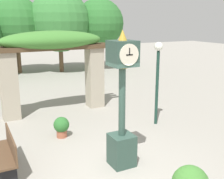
{
  "coord_description": "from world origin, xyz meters",
  "views": [
    {
      "loc": [
        -2.76,
        -5.09,
        3.42
      ],
      "look_at": [
        0.26,
        0.77,
        1.76
      ],
      "focal_mm": 45.0,
      "sensor_mm": 36.0,
      "label": 1
    }
  ],
  "objects_px": {
    "park_bench": "(6,153)",
    "pedestal_clock": "(122,107)",
    "lamp_post": "(158,69)",
    "potted_plant_near_left": "(61,126)"
  },
  "relations": [
    {
      "from": "park_bench",
      "to": "potted_plant_near_left",
      "type": "bearing_deg",
      "value": 126.46
    },
    {
      "from": "pedestal_clock",
      "to": "potted_plant_near_left",
      "type": "relative_size",
      "value": 5.18
    },
    {
      "from": "potted_plant_near_left",
      "to": "lamp_post",
      "type": "bearing_deg",
      "value": -6.87
    },
    {
      "from": "pedestal_clock",
      "to": "park_bench",
      "type": "height_order",
      "value": "pedestal_clock"
    },
    {
      "from": "park_bench",
      "to": "lamp_post",
      "type": "bearing_deg",
      "value": 100.27
    },
    {
      "from": "lamp_post",
      "to": "potted_plant_near_left",
      "type": "bearing_deg",
      "value": 173.13
    },
    {
      "from": "park_bench",
      "to": "pedestal_clock",
      "type": "bearing_deg",
      "value": 68.19
    },
    {
      "from": "potted_plant_near_left",
      "to": "lamp_post",
      "type": "height_order",
      "value": "lamp_post"
    },
    {
      "from": "pedestal_clock",
      "to": "park_bench",
      "type": "relative_size",
      "value": 2.08
    },
    {
      "from": "pedestal_clock",
      "to": "park_bench",
      "type": "bearing_deg",
      "value": 158.19
    }
  ]
}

